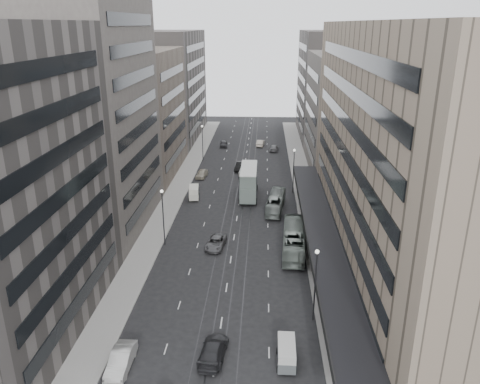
% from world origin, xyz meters
% --- Properties ---
extents(ground, '(220.00, 220.00, 0.00)m').
position_xyz_m(ground, '(0.00, 0.00, 0.00)').
color(ground, black).
rests_on(ground, ground).
extents(sidewalk_right, '(4.00, 125.00, 0.15)m').
position_xyz_m(sidewalk_right, '(12.00, 37.50, 0.07)').
color(sidewalk_right, gray).
rests_on(sidewalk_right, ground).
extents(sidewalk_left, '(4.00, 125.00, 0.15)m').
position_xyz_m(sidewalk_left, '(-12.00, 37.50, 0.07)').
color(sidewalk_left, gray).
rests_on(sidewalk_left, ground).
extents(department_store, '(19.20, 60.00, 30.00)m').
position_xyz_m(department_store, '(21.45, 8.00, 14.95)').
color(department_store, '#7F705D').
rests_on(department_store, ground).
extents(building_right_mid, '(15.00, 28.00, 24.00)m').
position_xyz_m(building_right_mid, '(21.50, 52.00, 12.00)').
color(building_right_mid, '#524C47').
rests_on(building_right_mid, ground).
extents(building_right_far, '(15.00, 32.00, 28.00)m').
position_xyz_m(building_right_far, '(21.50, 82.00, 14.00)').
color(building_right_far, '#67615D').
rests_on(building_right_far, ground).
extents(building_left_b, '(15.00, 26.00, 34.00)m').
position_xyz_m(building_left_b, '(-21.50, 19.00, 17.00)').
color(building_left_b, '#524C47').
rests_on(building_left_b, ground).
extents(building_left_c, '(15.00, 28.00, 25.00)m').
position_xyz_m(building_left_c, '(-21.50, 46.00, 12.50)').
color(building_left_c, '#6E6255').
rests_on(building_left_c, ground).
extents(building_left_d, '(15.00, 38.00, 28.00)m').
position_xyz_m(building_left_d, '(-21.50, 79.00, 14.00)').
color(building_left_d, '#67615D').
rests_on(building_left_d, ground).
extents(lamp_right_near, '(0.44, 0.44, 8.32)m').
position_xyz_m(lamp_right_near, '(9.70, -5.00, 5.20)').
color(lamp_right_near, '#262628').
rests_on(lamp_right_near, ground).
extents(lamp_right_far, '(0.44, 0.44, 8.32)m').
position_xyz_m(lamp_right_far, '(9.70, 35.00, 5.20)').
color(lamp_right_far, '#262628').
rests_on(lamp_right_far, ground).
extents(lamp_left_near, '(0.44, 0.44, 8.32)m').
position_xyz_m(lamp_left_near, '(-9.70, 12.00, 5.20)').
color(lamp_left_near, '#262628').
rests_on(lamp_left_near, ground).
extents(lamp_left_far, '(0.44, 0.44, 8.32)m').
position_xyz_m(lamp_left_far, '(-9.70, 55.00, 5.20)').
color(lamp_left_far, '#262628').
rests_on(lamp_left_far, ground).
extents(bus_near, '(3.58, 12.38, 3.41)m').
position_xyz_m(bus_near, '(8.50, 10.97, 1.70)').
color(bus_near, slate).
rests_on(bus_near, ground).
extents(bus_far, '(3.67, 10.34, 2.82)m').
position_xyz_m(bus_far, '(6.34, 25.96, 1.41)').
color(bus_far, gray).
rests_on(bus_far, ground).
extents(double_decker, '(3.16, 10.18, 5.56)m').
position_xyz_m(double_decker, '(1.54, 32.07, 3.00)').
color(double_decker, slate).
rests_on(double_decker, ground).
extents(vw_microbus, '(1.83, 3.90, 2.09)m').
position_xyz_m(vw_microbus, '(6.57, -11.84, 1.17)').
color(vw_microbus, '#4F5455').
rests_on(vw_microbus, ground).
extents(panel_van, '(2.17, 3.86, 2.32)m').
position_xyz_m(panel_van, '(-8.21, 30.59, 1.28)').
color(panel_van, beige).
rests_on(panel_van, ground).
extents(sedan_1, '(1.82, 5.17, 1.70)m').
position_xyz_m(sedan_1, '(-8.50, -13.31, 0.85)').
color(sedan_1, '#B5B5B1').
rests_on(sedan_1, ground).
extents(sedan_2, '(2.97, 5.37, 1.42)m').
position_xyz_m(sedan_2, '(-2.34, 11.56, 0.71)').
color(sedan_2, '#535355').
rests_on(sedan_2, ground).
extents(sedan_3, '(2.82, 5.76, 1.61)m').
position_xyz_m(sedan_3, '(-0.27, -11.45, 0.81)').
color(sedan_3, black).
rests_on(sedan_3, ground).
extents(sedan_4, '(2.41, 4.86, 1.59)m').
position_xyz_m(sedan_4, '(-8.44, 43.13, 0.80)').
color(sedan_4, '#A19985').
rests_on(sedan_4, ground).
extents(sedan_5, '(2.47, 5.41, 1.72)m').
position_xyz_m(sedan_5, '(-0.79, 48.59, 0.86)').
color(sedan_5, black).
rests_on(sedan_5, ground).
extents(sedan_6, '(2.82, 5.85, 1.61)m').
position_xyz_m(sedan_6, '(0.46, 45.68, 0.80)').
color(sedan_6, silver).
rests_on(sedan_6, ground).
extents(sedan_7, '(2.42, 5.12, 1.44)m').
position_xyz_m(sedan_7, '(6.67, 65.26, 0.72)').
color(sedan_7, '#59595B').
rests_on(sedan_7, ground).
extents(sedan_8, '(2.08, 4.51, 1.50)m').
position_xyz_m(sedan_8, '(-6.12, 68.61, 0.75)').
color(sedan_8, '#28282A').
rests_on(sedan_8, ground).
extents(sedan_9, '(2.23, 5.07, 1.62)m').
position_xyz_m(sedan_9, '(3.28, 69.77, 0.81)').
color(sedan_9, '#B6A897').
rests_on(sedan_9, ground).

